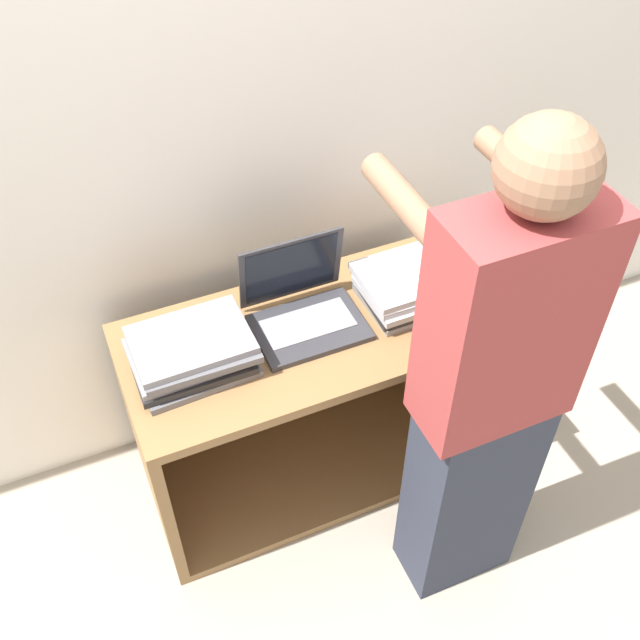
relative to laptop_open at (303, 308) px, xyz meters
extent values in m
plane|color=#9E9384|center=(0.00, -0.33, -0.77)|extent=(12.00, 12.00, 0.00)
cube|color=silver|center=(0.00, 0.34, 0.43)|extent=(8.00, 0.05, 2.40)
cube|color=olive|center=(0.00, -0.05, -0.07)|extent=(1.18, 0.56, 0.04)
cube|color=olive|center=(0.00, -0.05, -0.75)|extent=(1.18, 0.56, 0.04)
cube|color=olive|center=(-0.57, -0.05, -0.41)|extent=(0.04, 0.56, 0.64)
cube|color=olive|center=(0.57, -0.05, -0.41)|extent=(0.04, 0.56, 0.64)
cube|color=olive|center=(0.00, 0.21, -0.41)|extent=(1.10, 0.04, 0.64)
cube|color=#333338|center=(0.00, -0.05, -0.04)|extent=(0.34, 0.24, 0.02)
cube|color=gray|center=(0.00, -0.04, -0.03)|extent=(0.28, 0.13, 0.00)
cube|color=#333338|center=(0.00, 0.10, 0.09)|extent=(0.34, 0.04, 0.24)
cube|color=black|center=(0.00, 0.09, 0.09)|extent=(0.30, 0.03, 0.21)
cube|color=slate|center=(-0.37, -0.05, -0.04)|extent=(0.35, 0.26, 0.02)
cube|color=#232326|center=(-0.38, -0.05, -0.02)|extent=(0.34, 0.25, 0.02)
cube|color=gray|center=(-0.38, -0.04, 0.00)|extent=(0.34, 0.25, 0.02)
cube|color=slate|center=(-0.36, -0.05, 0.03)|extent=(0.34, 0.25, 0.02)
cube|color=gray|center=(-0.37, -0.04, 0.05)|extent=(0.34, 0.25, 0.02)
cube|color=gray|center=(0.37, -0.05, -0.04)|extent=(0.34, 0.25, 0.02)
cube|color=#232326|center=(0.37, -0.05, -0.02)|extent=(0.35, 0.25, 0.02)
cube|color=#B7B7BC|center=(0.37, -0.05, 0.00)|extent=(0.34, 0.25, 0.02)
cube|color=#B7B7BC|center=(0.36, -0.05, 0.03)|extent=(0.34, 0.25, 0.02)
cube|color=#B7B7BC|center=(0.36, -0.04, 0.05)|extent=(0.34, 0.25, 0.02)
cube|color=#2D3342|center=(0.29, -0.58, -0.36)|extent=(0.34, 0.20, 0.81)
cube|color=#993838|center=(0.29, -0.58, 0.36)|extent=(0.40, 0.20, 0.64)
sphere|color=#8C664C|center=(0.29, -0.58, 0.79)|extent=(0.22, 0.22, 0.22)
cylinder|color=#8C664C|center=(0.13, -0.32, 0.58)|extent=(0.07, 0.32, 0.07)
cylinder|color=#8C664C|center=(0.45, -0.32, 0.58)|extent=(0.07, 0.32, 0.07)
camera|label=1|loc=(-0.62, -1.55, 1.61)|focal=42.00mm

